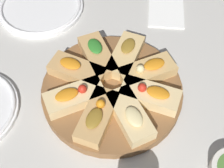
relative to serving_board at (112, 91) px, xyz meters
The scene contains 12 objects.
ground_plane 0.01m from the serving_board, ahead, with size 3.00×3.00×0.00m, color beige.
serving_board is the anchor object (origin of this frame).
focaccia_slice_0 0.09m from the serving_board, 31.67° to the left, with size 0.13×0.11×0.04m.
focaccia_slice_1 0.09m from the serving_board, 74.16° to the left, with size 0.09×0.13×0.04m.
focaccia_slice_2 0.09m from the serving_board, 122.19° to the left, with size 0.11×0.13×0.04m.
focaccia_slice_3 0.09m from the serving_board, 168.68° to the left, with size 0.13×0.08×0.04m.
focaccia_slice_4 0.09m from the serving_board, 146.06° to the right, with size 0.13×0.11×0.04m.
focaccia_slice_5 0.09m from the serving_board, 101.48° to the right, with size 0.08×0.13×0.04m.
focaccia_slice_6 0.09m from the serving_board, 57.89° to the right, with size 0.11×0.13×0.04m.
focaccia_slice_7 0.09m from the serving_board, 12.61° to the right, with size 0.13×0.08×0.04m.
plate_right 0.34m from the serving_board, 43.64° to the left, with size 0.23×0.23×0.02m.
napkin_stack 0.30m from the serving_board, 20.55° to the right, with size 0.11×0.10×0.01m, color white.
Camera 1 is at (-0.38, -0.06, 0.59)m, focal length 50.00 mm.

